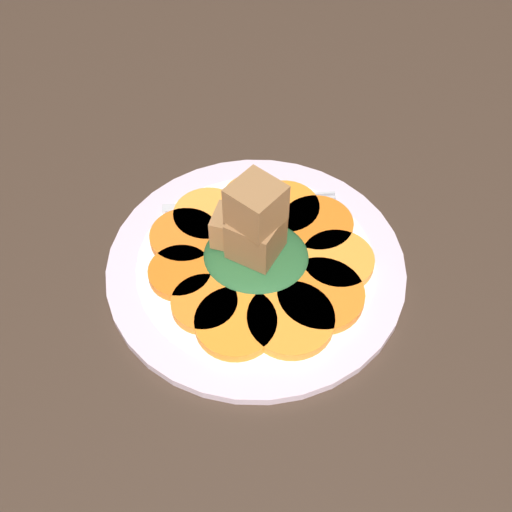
# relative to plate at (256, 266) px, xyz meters

# --- Properties ---
(table_slab) EXTENTS (1.20, 1.20, 0.02)m
(table_slab) POSITION_rel_plate_xyz_m (0.00, 0.00, -0.02)
(table_slab) COLOR #38281E
(table_slab) RESTS_ON ground
(plate) EXTENTS (0.31, 0.31, 0.01)m
(plate) POSITION_rel_plate_xyz_m (0.00, 0.00, 0.00)
(plate) COLOR silver
(plate) RESTS_ON table_slab
(carrot_slice_0) EXTENTS (0.08, 0.08, 0.01)m
(carrot_slice_0) POSITION_rel_plate_xyz_m (0.01, 0.08, 0.01)
(carrot_slice_0) COLOR orange
(carrot_slice_0) RESTS_ON plate
(carrot_slice_1) EXTENTS (0.08, 0.08, 0.01)m
(carrot_slice_1) POSITION_rel_plate_xyz_m (-0.04, 0.07, 0.01)
(carrot_slice_1) COLOR orange
(carrot_slice_1) RESTS_ON plate
(carrot_slice_2) EXTENTS (0.09, 0.09, 0.01)m
(carrot_slice_2) POSITION_rel_plate_xyz_m (-0.07, 0.04, 0.01)
(carrot_slice_2) COLOR orange
(carrot_slice_2) RESTS_ON plate
(carrot_slice_3) EXTENTS (0.07, 0.07, 0.01)m
(carrot_slice_3) POSITION_rel_plate_xyz_m (-0.08, -0.01, 0.01)
(carrot_slice_3) COLOR orange
(carrot_slice_3) RESTS_ON plate
(carrot_slice_4) EXTENTS (0.08, 0.08, 0.01)m
(carrot_slice_4) POSITION_rel_plate_xyz_m (-0.06, -0.05, 0.01)
(carrot_slice_4) COLOR orange
(carrot_slice_4) RESTS_ON plate
(carrot_slice_5) EXTENTS (0.08, 0.08, 0.01)m
(carrot_slice_5) POSITION_rel_plate_xyz_m (-0.02, -0.07, 0.01)
(carrot_slice_5) COLOR orange
(carrot_slice_5) RESTS_ON plate
(carrot_slice_6) EXTENTS (0.06, 0.06, 0.01)m
(carrot_slice_6) POSITION_rel_plate_xyz_m (0.01, -0.08, 0.01)
(carrot_slice_6) COLOR orange
(carrot_slice_6) RESTS_ON plate
(carrot_slice_7) EXTENTS (0.07, 0.07, 0.01)m
(carrot_slice_7) POSITION_rel_plate_xyz_m (0.06, -0.05, 0.01)
(carrot_slice_7) COLOR orange
(carrot_slice_7) RESTS_ON plate
(carrot_slice_8) EXTENTS (0.07, 0.07, 0.01)m
(carrot_slice_8) POSITION_rel_plate_xyz_m (0.08, -0.02, 0.01)
(carrot_slice_8) COLOR orange
(carrot_slice_8) RESTS_ON plate
(carrot_slice_9) EXTENTS (0.06, 0.06, 0.01)m
(carrot_slice_9) POSITION_rel_plate_xyz_m (0.07, 0.03, 0.01)
(carrot_slice_9) COLOR orange
(carrot_slice_9) RESTS_ON plate
(carrot_slice_10) EXTENTS (0.06, 0.06, 0.01)m
(carrot_slice_10) POSITION_rel_plate_xyz_m (0.04, 0.06, 0.01)
(carrot_slice_10) COLOR orange
(carrot_slice_10) RESTS_ON plate
(center_pile) EXTENTS (0.11, 0.10, 0.11)m
(center_pile) POSITION_rel_plate_xyz_m (0.00, 0.00, 0.04)
(center_pile) COLOR #235128
(center_pile) RESTS_ON plate
(fork) EXTENTS (0.19, 0.05, 0.00)m
(fork) POSITION_rel_plate_xyz_m (0.01, -0.08, 0.01)
(fork) COLOR #B2B2B7
(fork) RESTS_ON plate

